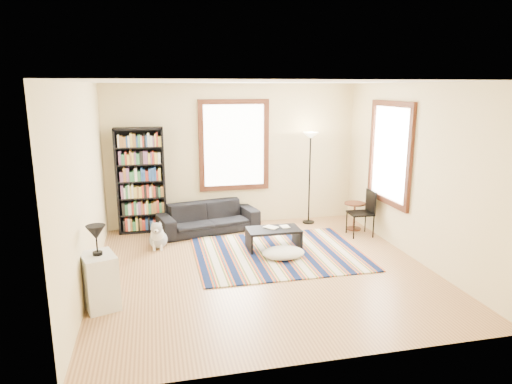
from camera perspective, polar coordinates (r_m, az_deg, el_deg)
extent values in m
cube|color=tan|center=(7.14, 0.90, -9.92)|extent=(5.00, 5.00, 0.10)
cube|color=white|center=(6.58, 0.99, 14.03)|extent=(5.00, 5.00, 0.10)
cube|color=beige|center=(9.17, -2.83, 4.66)|extent=(5.00, 0.10, 2.80)
cube|color=beige|center=(4.35, 8.91, -5.02)|extent=(5.00, 0.10, 2.80)
cube|color=beige|center=(6.60, -21.10, 0.47)|extent=(0.10, 5.00, 2.80)
cube|color=beige|center=(7.71, 19.70, 2.30)|extent=(0.10, 5.00, 2.80)
cube|color=white|center=(9.07, -2.76, 5.84)|extent=(1.20, 0.06, 1.60)
cube|color=white|center=(8.32, 16.42, 4.66)|extent=(0.06, 1.20, 1.60)
cube|color=#0C173C|center=(7.72, 2.81, -7.66)|extent=(2.76, 2.21, 0.02)
imported|color=black|center=(8.84, -5.96, -3.17)|extent=(1.14, 2.01, 0.55)
cube|color=black|center=(8.89, -14.20, 1.38)|extent=(0.90, 0.30, 2.00)
cube|color=black|center=(7.89, 2.19, -5.86)|extent=(1.02, 0.79, 0.36)
imported|color=beige|center=(7.81, 1.49, -4.59)|extent=(0.29, 0.28, 0.02)
imported|color=beige|center=(7.92, 3.16, -4.38)|extent=(0.20, 0.15, 0.01)
ellipsoid|color=beige|center=(7.52, 3.45, -7.59)|extent=(0.83, 0.72, 0.18)
cylinder|color=#4E2113|center=(9.11, 12.18, -2.97)|extent=(0.43, 0.43, 0.54)
cube|color=black|center=(8.73, 12.92, -2.61)|extent=(0.43, 0.41, 0.86)
cube|color=silver|center=(6.17, -18.93, -10.48)|extent=(0.52, 0.60, 0.70)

